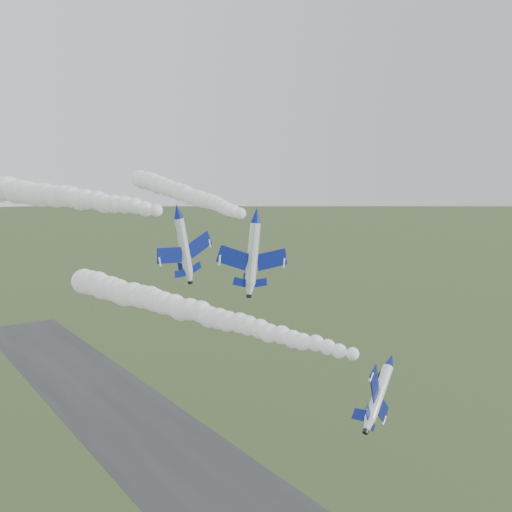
{
  "coord_description": "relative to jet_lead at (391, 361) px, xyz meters",
  "views": [
    {
      "loc": [
        -45.59,
        -50.6,
        52.35
      ],
      "look_at": [
        3.0,
        17.75,
        40.57
      ],
      "focal_mm": 40.0,
      "sensor_mm": 36.0,
      "label": 1
    }
  ],
  "objects": [
    {
      "name": "runway",
      "position": [
        -10.86,
        31.93,
        -28.2
      ],
      "size": [
        24.0,
        260.0,
        0.04
      ],
      "primitive_type": "cube",
      "color": "#2F2F32",
      "rests_on": "ground"
    },
    {
      "name": "jet_lead",
      "position": [
        0.0,
        0.0,
        0.0
      ],
      "size": [
        6.88,
        11.62,
        8.12
      ],
      "rotation": [
        0.0,
        0.94,
        0.41
      ],
      "color": "white"
    },
    {
      "name": "smoke_trail_jet_lead",
      "position": [
        -11.81,
        31.22,
        2.13
      ],
      "size": [
        28.53,
        57.65,
        4.79
      ],
      "primitive_type": null,
      "rotation": [
        0.0,
        0.0,
        0.41
      ],
      "color": "white"
    },
    {
      "name": "jet_pair_left",
      "position": [
        -20.68,
        19.72,
        19.5
      ],
      "size": [
        9.46,
        11.37,
        3.2
      ],
      "rotation": [
        0.0,
        -0.2,
        0.18
      ],
      "color": "white"
    },
    {
      "name": "smoke_trail_jet_pair_left",
      "position": [
        -28.69,
        57.88,
        20.99
      ],
      "size": [
        18.35,
        73.32,
        5.63
      ],
      "primitive_type": null,
      "rotation": [
        0.0,
        0.0,
        0.18
      ],
      "color": "white"
    },
    {
      "name": "jet_pair_right",
      "position": [
        -7.71,
        19.73,
        18.45
      ],
      "size": [
        11.45,
        13.56,
        3.4
      ],
      "rotation": [
        0.0,
        0.1,
        -0.18
      ],
      "color": "white"
    },
    {
      "name": "smoke_trail_jet_pair_right",
      "position": [
        0.27,
        59.69,
        20.96
      ],
      "size": [
        17.94,
        73.63,
        4.6
      ],
      "primitive_type": null,
      "rotation": [
        0.0,
        0.0,
        -0.18
      ],
      "color": "white"
    }
  ]
}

